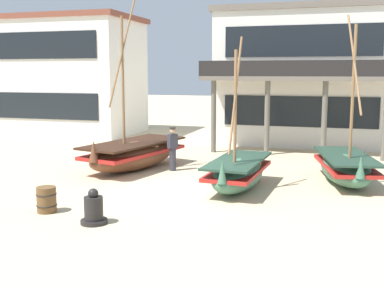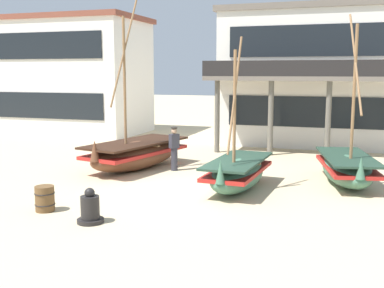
{
  "view_description": "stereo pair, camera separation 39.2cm",
  "coord_description": "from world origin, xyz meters",
  "px_view_note": "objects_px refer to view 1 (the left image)",
  "views": [
    {
      "loc": [
        4.56,
        -13.98,
        3.77
      ],
      "look_at": [
        0.0,
        1.0,
        1.4
      ],
      "focal_mm": 44.55,
      "sensor_mm": 36.0,
      "label": 1
    },
    {
      "loc": [
        4.94,
        -13.86,
        3.77
      ],
      "look_at": [
        0.0,
        1.0,
        1.4
      ],
      "focal_mm": 44.55,
      "sensor_mm": 36.0,
      "label": 2
    }
  ],
  "objects_px": {
    "fishing_boat_near_left": "(238,172)",
    "harbor_building_main": "(304,76)",
    "fishing_boat_far_right": "(346,167)",
    "wooden_barrel": "(47,200)",
    "fishing_boat_centre_large": "(134,154)",
    "fisherman_by_hull": "(173,149)",
    "capstan_winch": "(94,210)",
    "harbor_building_annex": "(62,76)"
  },
  "relations": [
    {
      "from": "fishing_boat_centre_large",
      "to": "fishing_boat_far_right",
      "type": "relative_size",
      "value": 1.14
    },
    {
      "from": "fishing_boat_far_right",
      "to": "harbor_building_annex",
      "type": "height_order",
      "value": "harbor_building_annex"
    },
    {
      "from": "fishing_boat_far_right",
      "to": "capstan_winch",
      "type": "relative_size",
      "value": 6.31
    },
    {
      "from": "fishing_boat_near_left",
      "to": "harbor_building_main",
      "type": "bearing_deg",
      "value": 84.15
    },
    {
      "from": "fishing_boat_near_left",
      "to": "harbor_building_annex",
      "type": "bearing_deg",
      "value": 139.9
    },
    {
      "from": "harbor_building_annex",
      "to": "fishing_boat_centre_large",
      "type": "bearing_deg",
      "value": -46.35
    },
    {
      "from": "fishing_boat_far_right",
      "to": "fishing_boat_near_left",
      "type": "bearing_deg",
      "value": -150.05
    },
    {
      "from": "fishing_boat_far_right",
      "to": "harbor_building_main",
      "type": "relative_size",
      "value": 0.62
    },
    {
      "from": "fishing_boat_near_left",
      "to": "fisherman_by_hull",
      "type": "height_order",
      "value": "fishing_boat_near_left"
    },
    {
      "from": "fishing_boat_centre_large",
      "to": "wooden_barrel",
      "type": "relative_size",
      "value": 9.29
    },
    {
      "from": "harbor_building_main",
      "to": "capstan_winch",
      "type": "bearing_deg",
      "value": -103.68
    },
    {
      "from": "fishing_boat_near_left",
      "to": "fisherman_by_hull",
      "type": "relative_size",
      "value": 2.89
    },
    {
      "from": "fishing_boat_far_right",
      "to": "wooden_barrel",
      "type": "xyz_separation_m",
      "value": [
        -7.81,
        -5.95,
        -0.21
      ]
    },
    {
      "from": "fishing_boat_near_left",
      "to": "wooden_barrel",
      "type": "bearing_deg",
      "value": -137.97
    },
    {
      "from": "fishing_boat_centre_large",
      "to": "harbor_building_annex",
      "type": "distance_m",
      "value": 13.21
    },
    {
      "from": "fishing_boat_near_left",
      "to": "fisherman_by_hull",
      "type": "xyz_separation_m",
      "value": [
        -3.0,
        2.19,
        0.28
      ]
    },
    {
      "from": "fishing_boat_far_right",
      "to": "harbor_building_main",
      "type": "distance_m",
      "value": 10.49
    },
    {
      "from": "fishing_boat_near_left",
      "to": "harbor_building_main",
      "type": "relative_size",
      "value": 0.53
    },
    {
      "from": "fishing_boat_far_right",
      "to": "wooden_barrel",
      "type": "height_order",
      "value": "fishing_boat_far_right"
    },
    {
      "from": "fisherman_by_hull",
      "to": "harbor_building_annex",
      "type": "distance_m",
      "value": 14.12
    },
    {
      "from": "fisherman_by_hull",
      "to": "harbor_building_main",
      "type": "xyz_separation_m",
      "value": [
        4.21,
        9.56,
        2.71
      ]
    },
    {
      "from": "fishing_boat_centre_large",
      "to": "harbor_building_annex",
      "type": "xyz_separation_m",
      "value": [
        -8.89,
        9.32,
        2.94
      ]
    },
    {
      "from": "capstan_winch",
      "to": "harbor_building_main",
      "type": "height_order",
      "value": "harbor_building_main"
    },
    {
      "from": "fisherman_by_hull",
      "to": "wooden_barrel",
      "type": "relative_size",
      "value": 2.41
    },
    {
      "from": "fishing_boat_far_right",
      "to": "wooden_barrel",
      "type": "relative_size",
      "value": 8.15
    },
    {
      "from": "capstan_winch",
      "to": "harbor_building_annex",
      "type": "distance_m",
      "value": 19.37
    },
    {
      "from": "harbor_building_main",
      "to": "harbor_building_annex",
      "type": "distance_m",
      "value": 14.65
    },
    {
      "from": "wooden_barrel",
      "to": "harbor_building_main",
      "type": "bearing_deg",
      "value": 70.24
    },
    {
      "from": "fishing_boat_far_right",
      "to": "harbor_building_annex",
      "type": "distance_m",
      "value": 19.46
    },
    {
      "from": "fishing_boat_near_left",
      "to": "wooden_barrel",
      "type": "distance_m",
      "value": 6.01
    },
    {
      "from": "capstan_winch",
      "to": "wooden_barrel",
      "type": "height_order",
      "value": "capstan_winch"
    },
    {
      "from": "fishing_boat_centre_large",
      "to": "wooden_barrel",
      "type": "bearing_deg",
      "value": -89.16
    },
    {
      "from": "fishing_boat_centre_large",
      "to": "fishing_boat_far_right",
      "type": "distance_m",
      "value": 7.89
    },
    {
      "from": "fishing_boat_centre_large",
      "to": "fisherman_by_hull",
      "type": "xyz_separation_m",
      "value": [
        1.54,
        0.2,
        0.22
      ]
    },
    {
      "from": "capstan_winch",
      "to": "harbor_building_main",
      "type": "bearing_deg",
      "value": 76.32
    },
    {
      "from": "wooden_barrel",
      "to": "harbor_building_annex",
      "type": "height_order",
      "value": "harbor_building_annex"
    },
    {
      "from": "fisherman_by_hull",
      "to": "fishing_boat_far_right",
      "type": "bearing_deg",
      "value": -2.39
    },
    {
      "from": "fisherman_by_hull",
      "to": "capstan_winch",
      "type": "relative_size",
      "value": 1.86
    },
    {
      "from": "fishing_boat_near_left",
      "to": "harbor_building_main",
      "type": "xyz_separation_m",
      "value": [
        1.2,
        11.75,
        2.99
      ]
    },
    {
      "from": "fishing_boat_centre_large",
      "to": "harbor_building_annex",
      "type": "height_order",
      "value": "harbor_building_annex"
    },
    {
      "from": "fishing_boat_far_right",
      "to": "fisherman_by_hull",
      "type": "distance_m",
      "value": 6.36
    },
    {
      "from": "fishing_boat_near_left",
      "to": "harbor_building_main",
      "type": "distance_m",
      "value": 12.18
    }
  ]
}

